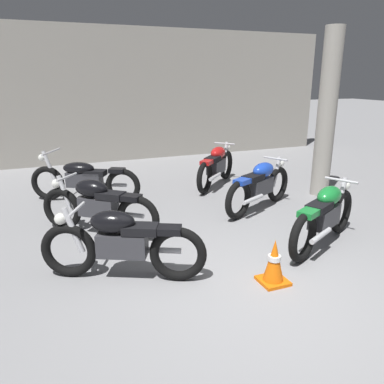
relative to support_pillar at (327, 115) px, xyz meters
name	(u,v)px	position (x,y,z in m)	size (l,w,h in m)	color
ground_plane	(265,292)	(-3.04, -2.79, -1.60)	(60.00, 60.00, 0.00)	gray
back_wall	(119,96)	(-3.04, 4.84, 0.20)	(12.80, 0.24, 3.60)	#9E998E
support_pillar	(327,115)	(0.00, 0.00, 0.00)	(0.36, 0.36, 3.20)	#9E998E
motorcycle_left_row_0	(121,243)	(-4.44, -1.89, -1.14)	(1.82, 0.96, 0.88)	black
motorcycle_left_row_1	(98,205)	(-4.49, -0.43, -1.14)	(1.59, 1.34, 0.88)	black
motorcycle_left_row_2	(84,179)	(-4.50, 1.28, -1.15)	(1.94, 1.19, 0.97)	black
motorcycle_right_row_0	(325,215)	(-1.61, -2.02, -1.14)	(1.80, 1.00, 0.88)	black
motorcycle_right_row_1	(260,185)	(-1.64, -0.36, -1.14)	(1.81, 0.98, 0.88)	black
motorcycle_right_row_2	(216,165)	(-1.69, 1.35, -1.14)	(1.50, 1.44, 0.88)	black
traffic_cone	(274,262)	(-2.84, -2.64, -1.34)	(0.32, 0.32, 0.54)	orange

